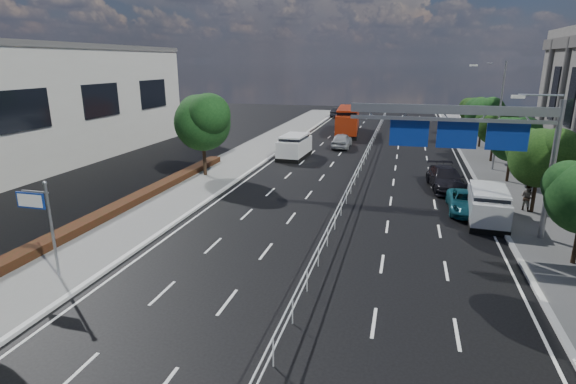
% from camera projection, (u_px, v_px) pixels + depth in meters
% --- Properties ---
extents(ground, '(160.00, 160.00, 0.00)m').
position_uv_depth(ground, '(298.00, 312.00, 16.68)').
color(ground, black).
rests_on(ground, ground).
extents(sidewalk_near, '(5.00, 140.00, 0.14)m').
position_uv_depth(sidewalk_near, '(40.00, 274.00, 19.46)').
color(sidewalk_near, slate).
rests_on(sidewalk_near, ground).
extents(kerb_near, '(0.25, 140.00, 0.15)m').
position_uv_depth(kerb_near, '(90.00, 281.00, 18.85)').
color(kerb_near, silver).
rests_on(kerb_near, ground).
extents(kerb_far, '(0.25, 140.00, 0.15)m').
position_uv_depth(kerb_far, '(569.00, 348.00, 14.47)').
color(kerb_far, silver).
rests_on(kerb_far, ground).
extents(median_fence, '(0.05, 85.00, 1.02)m').
position_uv_depth(median_fence, '(361.00, 166.00, 37.43)').
color(median_fence, silver).
rests_on(median_fence, ground).
extents(hedge_near, '(1.00, 36.00, 0.44)m').
position_uv_depth(hedge_near, '(82.00, 225.00, 24.46)').
color(hedge_near, black).
rests_on(hedge_near, sidewalk_near).
extents(toilet_sign, '(1.62, 0.18, 4.34)m').
position_uv_depth(toilet_sign, '(40.00, 213.00, 18.52)').
color(toilet_sign, gray).
rests_on(toilet_sign, ground).
extents(overhead_gantry, '(10.24, 0.38, 7.45)m').
position_uv_depth(overhead_gantry, '(473.00, 130.00, 22.81)').
color(overhead_gantry, gray).
rests_on(overhead_gantry, ground).
extents(streetlight_far, '(2.78, 2.40, 9.00)m').
position_uv_depth(streetlight_far, '(496.00, 109.00, 36.82)').
color(streetlight_far, gray).
rests_on(streetlight_far, ground).
extents(near_building, '(12.00, 38.00, 10.00)m').
position_uv_depth(near_building, '(13.00, 108.00, 39.29)').
color(near_building, beige).
rests_on(near_building, ground).
extents(near_tree_back, '(4.84, 4.51, 6.69)m').
position_uv_depth(near_tree_back, '(203.00, 119.00, 34.98)').
color(near_tree_back, black).
rests_on(near_tree_back, ground).
extents(far_tree_d, '(3.85, 3.59, 5.34)m').
position_uv_depth(far_tree_d, '(541.00, 155.00, 26.36)').
color(far_tree_d, black).
rests_on(far_tree_d, ground).
extents(far_tree_e, '(3.63, 3.38, 5.13)m').
position_uv_depth(far_tree_e, '(514.00, 137.00, 33.36)').
color(far_tree_e, black).
rests_on(far_tree_e, ground).
extents(far_tree_f, '(3.52, 3.28, 5.02)m').
position_uv_depth(far_tree_f, '(496.00, 125.00, 40.35)').
color(far_tree_f, black).
rests_on(far_tree_f, ground).
extents(far_tree_g, '(3.96, 3.69, 5.45)m').
position_uv_depth(far_tree_g, '(483.00, 113.00, 47.23)').
color(far_tree_g, black).
rests_on(far_tree_g, ground).
extents(far_tree_h, '(3.41, 3.18, 4.91)m').
position_uv_depth(far_tree_h, '(474.00, 109.00, 54.30)').
color(far_tree_h, black).
rests_on(far_tree_h, ground).
extents(white_minivan, '(2.46, 5.25, 2.24)m').
position_uv_depth(white_minivan, '(294.00, 147.00, 43.06)').
color(white_minivan, black).
rests_on(white_minivan, ground).
extents(red_bus, '(3.55, 11.28, 3.32)m').
position_uv_depth(red_bus, '(348.00, 120.00, 57.55)').
color(red_bus, black).
rests_on(red_bus, ground).
extents(near_car_silver, '(1.88, 4.63, 1.57)m').
position_uv_depth(near_car_silver, '(342.00, 140.00, 48.21)').
color(near_car_silver, '#A0A3A7').
rests_on(near_car_silver, ground).
extents(near_car_dark, '(2.17, 4.75, 1.51)m').
position_uv_depth(near_car_dark, '(338.00, 112.00, 75.00)').
color(near_car_dark, black).
rests_on(near_car_dark, ground).
extents(silver_minivan, '(2.33, 4.93, 2.00)m').
position_uv_depth(silver_minivan, '(488.00, 205.00, 25.86)').
color(silver_minivan, black).
rests_on(silver_minivan, ground).
extents(parked_car_teal, '(2.14, 4.60, 1.28)m').
position_uv_depth(parked_car_teal, '(467.00, 202.00, 27.57)').
color(parked_car_teal, '#18606D').
rests_on(parked_car_teal, ground).
extents(parked_car_dark, '(2.86, 5.69, 1.58)m').
position_uv_depth(parked_car_dark, '(446.00, 178.00, 32.52)').
color(parked_car_dark, black).
rests_on(parked_car_dark, ground).
extents(pedestrian_b, '(1.02, 1.02, 1.66)m').
position_uv_depth(pedestrian_b, '(527.00, 197.00, 27.44)').
color(pedestrian_b, gray).
rests_on(pedestrian_b, sidewalk_far).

